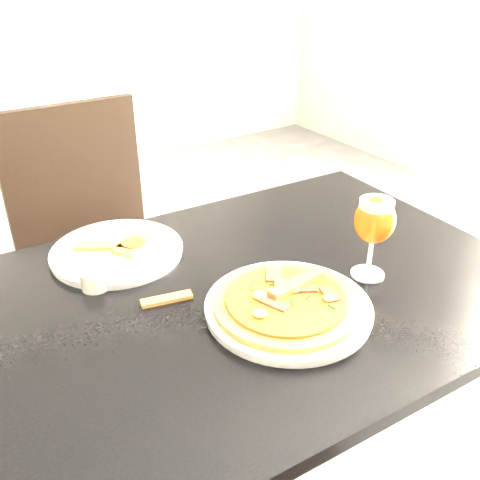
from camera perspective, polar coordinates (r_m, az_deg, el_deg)
dining_table at (r=1.15m, az=0.17°, el=-8.94°), size 1.24×0.86×0.75m
chair_far at (r=1.72m, az=-15.05°, el=-1.22°), size 0.45×0.45×0.96m
plate_main at (r=1.03m, az=5.15°, el=-7.25°), size 0.41×0.41×0.02m
pizza at (r=1.02m, az=4.96°, el=-6.51°), size 0.28×0.28×0.03m
plate_second at (r=1.24m, az=-12.97°, el=-1.22°), size 0.36×0.36×0.02m
crust_scraps at (r=1.24m, az=-12.43°, el=-0.54°), size 0.17×0.13×0.01m
loose_crust at (r=1.07m, az=-7.83°, el=-6.25°), size 0.10×0.05×0.01m
sauce_cup at (r=1.13m, az=-15.21°, el=-4.00°), size 0.06×0.06×0.04m
beer_glass at (r=1.11m, az=14.16°, el=1.98°), size 0.09×0.09×0.18m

